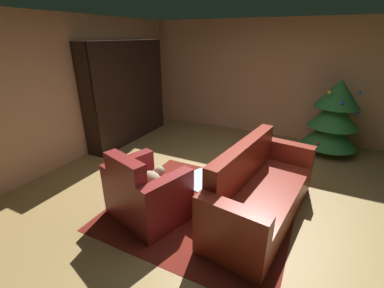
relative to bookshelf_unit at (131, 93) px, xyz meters
name	(u,v)px	position (x,y,z in m)	size (l,w,h in m)	color
ground_plane	(222,201)	(2.70, -1.52, -1.01)	(7.38, 7.38, 0.00)	olive
wall_back	(273,80)	(2.70, 1.59, 0.25)	(5.97, 0.06, 2.52)	tan
wall_left	(61,93)	(-0.26, -1.52, 0.25)	(0.06, 6.27, 2.52)	tan
area_rug	(202,208)	(2.51, -1.78, -1.01)	(2.31, 2.16, 0.01)	maroon
bookshelf_unit	(131,93)	(0.00, 0.00, 0.00)	(0.37, 2.18, 2.08)	black
armchair_red	(146,194)	(1.94, -2.24, -0.68)	(1.10, 0.97, 0.91)	maroon
couch_red	(259,193)	(3.21, -1.59, -0.68)	(1.03, 2.11, 0.96)	maroon
coffee_table	(216,182)	(2.65, -1.65, -0.63)	(0.77, 0.77, 0.41)	black
book_stack_on_table	(215,175)	(2.62, -1.61, -0.55)	(0.20, 0.18, 0.09)	#418B4E
bottle_on_table	(230,170)	(2.79, -1.49, -0.50)	(0.07, 0.07, 0.26)	navy
decorated_tree	(334,117)	(3.99, 0.97, -0.26)	(1.00, 1.00, 1.45)	brown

